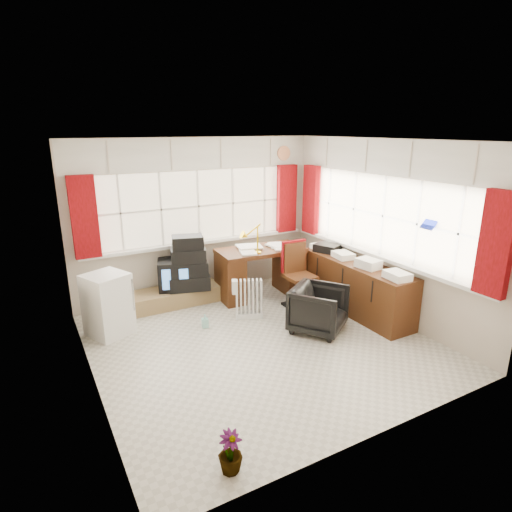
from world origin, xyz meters
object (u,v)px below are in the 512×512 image
at_px(radiator, 249,302).
at_px(mini_fridge, 108,304).
at_px(desk, 260,270).
at_px(credenza, 355,285).
at_px(office_chair, 319,309).
at_px(crt_tv, 175,274).
at_px(desk_lamp, 258,233).
at_px(task_chair, 297,272).
at_px(tv_bench, 175,296).

xyz_separation_m(radiator, mini_fridge, (-1.86, 0.45, 0.18)).
bearing_deg(mini_fridge, desk, 4.98).
bearing_deg(mini_fridge, credenza, -16.39).
distance_m(office_chair, radiator, 1.03).
distance_m(desk, crt_tv, 1.36).
bearing_deg(desk_lamp, desk, 49.77).
xyz_separation_m(task_chair, credenza, (0.64, -0.60, -0.14)).
xyz_separation_m(desk, task_chair, (0.29, -0.60, 0.09)).
height_order(desk_lamp, credenza, desk_lamp).
bearing_deg(office_chair, task_chair, 40.00).
xyz_separation_m(credenza, mini_fridge, (-3.35, 0.99, 0.02)).
height_order(desk, credenza, credenza).
distance_m(desk_lamp, mini_fridge, 2.37).
bearing_deg(office_chair, desk, 57.18).
height_order(desk_lamp, mini_fridge, desk_lamp).
height_order(office_chair, tv_bench, office_chair).
bearing_deg(desk_lamp, office_chair, -80.94).
bearing_deg(credenza, office_chair, -161.99).
bearing_deg(radiator, desk_lamp, 49.47).
bearing_deg(tv_bench, mini_fridge, -153.61).
xyz_separation_m(task_chair, mini_fridge, (-2.71, 0.39, -0.12)).
bearing_deg(desk_lamp, radiator, -130.53).
distance_m(task_chair, tv_bench, 1.92).
height_order(desk_lamp, tv_bench, desk_lamp).
bearing_deg(mini_fridge, crt_tv, 26.61).
xyz_separation_m(desk_lamp, tv_bench, (-1.19, 0.51, -0.98)).
relative_size(desk_lamp, crt_tv, 0.73).
height_order(credenza, crt_tv, credenza).
relative_size(desk, mini_fridge, 1.69).
bearing_deg(office_chair, desk_lamp, 64.26).
height_order(credenza, tv_bench, credenza).
bearing_deg(desk, crt_tv, 165.27).
bearing_deg(crt_tv, desk_lamp, -24.60).
xyz_separation_m(credenza, tv_bench, (-2.28, 1.52, -0.27)).
relative_size(office_chair, crt_tv, 1.11).
height_order(desk, mini_fridge, mini_fridge).
bearing_deg(radiator, desk, 49.55).
bearing_deg(radiator, crt_tv, 126.46).
xyz_separation_m(desk, tv_bench, (-1.35, 0.32, -0.31)).
bearing_deg(desk, radiator, -130.45).
distance_m(desk_lamp, office_chair, 1.54).
height_order(desk, task_chair, task_chair).
distance_m(tv_bench, crt_tv, 0.36).
xyz_separation_m(office_chair, mini_fridge, (-2.47, 1.27, 0.10)).
distance_m(desk_lamp, tv_bench, 1.62).
bearing_deg(radiator, office_chair, -52.99).
distance_m(crt_tv, mini_fridge, 1.24).
bearing_deg(desk, credenza, -52.08).
bearing_deg(tv_bench, office_chair, -52.28).
relative_size(office_chair, credenza, 0.34).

